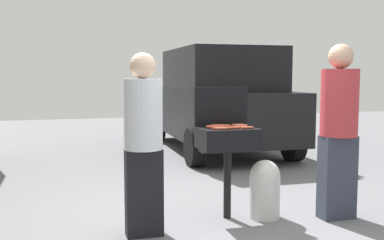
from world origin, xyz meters
The scene contains 22 objects.
ground_plane centered at (0.00, 0.00, 0.00)m, with size 24.00×24.00×0.00m, color slate.
bbq_grill centered at (0.16, 0.13, 0.81)m, with size 0.60×0.44×0.96m.
grill_lid_open centered at (0.16, 0.35, 1.17)m, with size 0.60×0.05×0.42m, color black.
hot_dog_0 centered at (0.24, 0.07, 0.97)m, with size 0.03×0.03×0.13m, color #AD4228.
hot_dog_1 centered at (0.08, 0.26, 0.97)m, with size 0.03×0.03×0.13m, color #AD4228.
hot_dog_2 centered at (0.01, 0.14, 0.97)m, with size 0.03×0.03×0.13m, color #AD4228.
hot_dog_3 centered at (0.01, 0.19, 0.97)m, with size 0.03×0.03×0.13m, color #B74C33.
hot_dog_4 centered at (0.30, 0.11, 0.97)m, with size 0.03×0.03×0.13m, color #AD4228.
hot_dog_5 centered at (0.16, 0.01, 0.97)m, with size 0.03×0.03×0.13m, color #AD4228.
hot_dog_6 centered at (0.15, 0.23, 0.97)m, with size 0.03×0.03×0.13m, color #B74C33.
hot_dog_7 centered at (0.14, 0.16, 0.97)m, with size 0.03×0.03×0.13m, color #AD4228.
hot_dog_8 centered at (0.33, 0.19, 0.97)m, with size 0.03×0.03×0.13m, color #C6593D.
hot_dog_9 centered at (0.27, 0.04, 0.97)m, with size 0.03×0.03×0.13m, color #C6593D.
hot_dog_10 centered at (0.02, 0.05, 0.97)m, with size 0.03×0.03×0.13m, color #AD4228.
hot_dog_11 centered at (0.32, 0.25, 0.97)m, with size 0.03×0.03×0.13m, color #C6593D.
hot_dog_12 centered at (0.04, 0.08, 0.97)m, with size 0.03×0.03×0.13m, color #AD4228.
hot_dog_13 centered at (0.04, -0.01, 0.97)m, with size 0.03×0.03×0.13m, color #C6593D.
hot_dog_14 centered at (0.31, -0.01, 0.97)m, with size 0.03×0.03×0.13m, color #B74C33.
propane_tank centered at (0.54, 0.02, 0.32)m, with size 0.32×0.32×0.62m.
person_left centered at (-0.77, -0.15, 0.93)m, with size 0.36×0.36×1.71m.
person_right centered at (1.27, -0.19, 0.99)m, with size 0.38×0.38×1.82m.
parked_minivan centered at (1.49, 4.31, 1.03)m, with size 2.05×4.41×2.02m.
Camera 1 is at (-1.47, -4.26, 1.49)m, focal length 42.36 mm.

